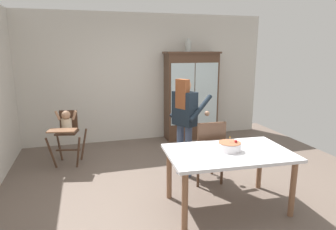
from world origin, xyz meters
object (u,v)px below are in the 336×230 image
(high_chair_with_toddler, at_px, (67,128))
(china_cabinet, at_px, (191,96))
(dining_table, at_px, (228,158))
(birthday_cake, at_px, (230,146))
(adult_person, at_px, (185,116))
(dining_chair_far_side, at_px, (209,148))
(ceramic_vase, at_px, (188,46))

(high_chair_with_toddler, bearing_deg, china_cabinet, 30.58)
(dining_table, distance_m, birthday_cake, 0.15)
(china_cabinet, distance_m, dining_table, 3.00)
(adult_person, bearing_deg, high_chair_with_toddler, 31.68)
(china_cabinet, distance_m, dining_chair_far_side, 2.35)
(dining_table, bearing_deg, high_chair_with_toddler, 133.86)
(ceramic_vase, distance_m, dining_table, 3.28)
(high_chair_with_toddler, bearing_deg, ceramic_vase, 31.23)
(ceramic_vase, height_order, dining_chair_far_side, ceramic_vase)
(high_chair_with_toddler, relative_size, adult_person, 0.62)
(dining_table, height_order, dining_chair_far_side, dining_chair_far_side)
(china_cabinet, xyz_separation_m, adult_person, (-0.80, -1.86, 0.01))
(dining_table, xyz_separation_m, dining_chair_far_side, (0.04, 0.68, -0.09))
(high_chair_with_toddler, distance_m, dining_table, 2.86)
(adult_person, bearing_deg, dining_table, 161.30)
(high_chair_with_toddler, relative_size, dining_table, 0.61)
(china_cabinet, height_order, ceramic_vase, ceramic_vase)
(china_cabinet, xyz_separation_m, birthday_cake, (-0.58, -2.90, -0.17))
(ceramic_vase, relative_size, adult_person, 0.18)
(ceramic_vase, bearing_deg, dining_table, -99.96)
(high_chair_with_toddler, bearing_deg, dining_chair_far_side, -22.16)
(dining_chair_far_side, bearing_deg, ceramic_vase, -99.60)
(birthday_cake, xyz_separation_m, dining_chair_far_side, (0.02, 0.66, -0.24))
(dining_chair_far_side, bearing_deg, birthday_cake, 90.58)
(china_cabinet, distance_m, adult_person, 2.02)
(high_chair_with_toddler, distance_m, adult_person, 2.07)
(ceramic_vase, bearing_deg, high_chair_with_toddler, -160.90)
(ceramic_vase, relative_size, birthday_cake, 0.96)
(adult_person, bearing_deg, birthday_cake, 162.60)
(adult_person, distance_m, birthday_cake, 1.08)
(china_cabinet, height_order, adult_person, china_cabinet)
(high_chair_with_toddler, relative_size, birthday_cake, 3.39)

